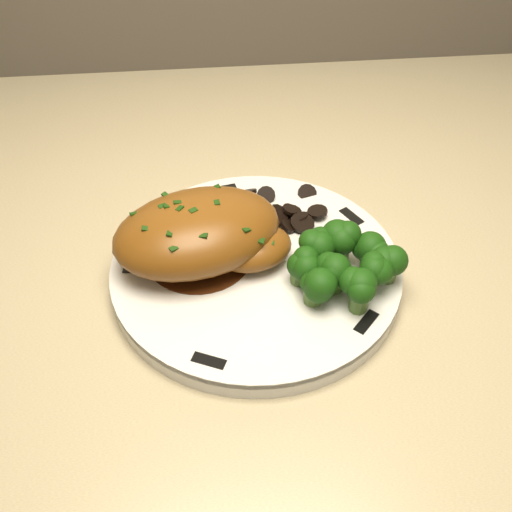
{
  "coord_description": "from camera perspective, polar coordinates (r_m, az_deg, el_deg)",
  "views": [
    {
      "loc": [
        -0.51,
        1.22,
        1.24
      ],
      "look_at": [
        -0.48,
        1.6,
        0.87
      ],
      "focal_mm": 45.0,
      "sensor_mm": 36.0,
      "label": 1
    }
  ],
  "objects": [
    {
      "name": "plate",
      "position": [
        0.55,
        0.0,
        -1.37
      ],
      "size": [
        0.29,
        0.29,
        0.02
      ],
      "primitive_type": "cylinder",
      "rotation": [
        0.0,
        0.0,
        0.23
      ],
      "color": "silver",
      "rests_on": "counter"
    },
    {
      "name": "rim_accent_0",
      "position": [
        0.59,
        8.48,
        3.48
      ],
      "size": [
        0.02,
        0.03,
        0.0
      ],
      "primitive_type": "cube",
      "rotation": [
        0.0,
        0.0,
        2.09
      ],
      "color": "black",
      "rests_on": "plate"
    },
    {
      "name": "rim_accent_1",
      "position": [
        0.62,
        -2.93,
        5.95
      ],
      "size": [
        0.03,
        0.01,
        0.0
      ],
      "primitive_type": "cube",
      "rotation": [
        0.0,
        0.0,
        3.34
      ],
      "color": "black",
      "rests_on": "plate"
    },
    {
      "name": "rim_accent_2",
      "position": [
        0.55,
        -11.13,
        -0.58
      ],
      "size": [
        0.01,
        0.03,
        0.0
      ],
      "primitive_type": "cube",
      "rotation": [
        0.0,
        0.0,
        4.6
      ],
      "color": "black",
      "rests_on": "plate"
    },
    {
      "name": "rim_accent_3",
      "position": [
        0.47,
        -4.21,
        -9.3
      ],
      "size": [
        0.03,
        0.02,
        0.0
      ],
      "primitive_type": "cube",
      "rotation": [
        0.0,
        0.0,
        5.86
      ],
      "color": "black",
      "rests_on": "plate"
    },
    {
      "name": "rim_accent_4",
      "position": [
        0.5,
        9.78,
        -5.82
      ],
      "size": [
        0.02,
        0.02,
        0.0
      ],
      "primitive_type": "cube",
      "rotation": [
        0.0,
        0.0,
        7.11
      ],
      "color": "black",
      "rests_on": "plate"
    },
    {
      "name": "gravy_pool",
      "position": [
        0.55,
        -5.07,
        -0.01
      ],
      "size": [
        0.09,
        0.09,
        0.0
      ],
      "primitive_type": "cylinder",
      "color": "#3C1B0A",
      "rests_on": "plate"
    },
    {
      "name": "chicken_breast",
      "position": [
        0.53,
        -4.67,
        1.96
      ],
      "size": [
        0.16,
        0.13,
        0.05
      ],
      "rotation": [
        0.0,
        0.0,
        0.26
      ],
      "color": "brown",
      "rests_on": "plate"
    },
    {
      "name": "mushroom_pile",
      "position": [
        0.58,
        1.54,
        3.83
      ],
      "size": [
        0.08,
        0.06,
        0.02
      ],
      "color": "black",
      "rests_on": "plate"
    },
    {
      "name": "broccoli_florets",
      "position": [
        0.52,
        7.84,
        -0.84
      ],
      "size": [
        0.09,
        0.08,
        0.03
      ],
      "rotation": [
        0.0,
        0.0,
        0.17
      ],
      "color": "#4D7230",
      "rests_on": "plate"
    }
  ]
}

